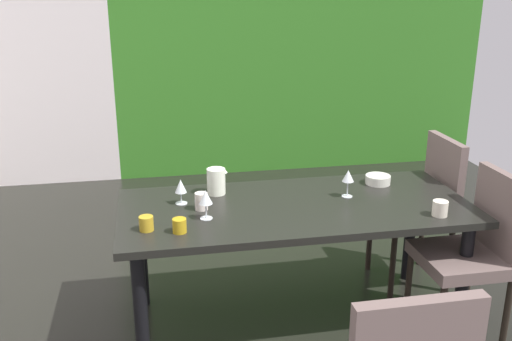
% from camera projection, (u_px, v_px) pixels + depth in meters
% --- Properties ---
extents(ground_plane, '(5.96, 5.87, 0.02)m').
position_uv_depth(ground_plane, '(247.00, 334.00, 3.23)').
color(ground_plane, black).
extents(garden_window_panel, '(3.77, 0.10, 2.78)m').
position_uv_depth(garden_window_panel, '(304.00, 34.00, 5.67)').
color(garden_window_panel, '#327621').
rests_on(garden_window_panel, ground_plane).
extents(dining_table, '(1.93, 0.85, 0.72)m').
position_uv_depth(dining_table, '(296.00, 218.00, 3.16)').
color(dining_table, black).
rests_on(dining_table, ground_plane).
extents(chair_right_far, '(0.44, 0.44, 0.96)m').
position_uv_depth(chair_right_far, '(424.00, 203.00, 3.64)').
color(chair_right_far, '#695652').
rests_on(chair_right_far, ground_plane).
extents(chair_right_near, '(0.44, 0.44, 0.94)m').
position_uv_depth(chair_right_near, '(475.00, 246.00, 3.08)').
color(chair_right_near, '#695652').
rests_on(chair_right_near, ground_plane).
extents(wine_glass_west, '(0.07, 0.07, 0.16)m').
position_uv_depth(wine_glass_west, '(348.00, 177.00, 3.22)').
color(wine_glass_west, silver).
rests_on(wine_glass_west, dining_table).
extents(wine_glass_near_window, '(0.07, 0.07, 0.16)m').
position_uv_depth(wine_glass_near_window, '(206.00, 198.00, 2.92)').
color(wine_glass_near_window, silver).
rests_on(wine_glass_near_window, dining_table).
extents(wine_glass_right, '(0.07, 0.07, 0.14)m').
position_uv_depth(wine_glass_right, '(181.00, 187.00, 3.12)').
color(wine_glass_right, silver).
rests_on(wine_glass_right, dining_table).
extents(serving_bowl_north, '(0.15, 0.15, 0.05)m').
position_uv_depth(serving_bowl_north, '(378.00, 180.00, 3.45)').
color(serving_bowl_north, silver).
rests_on(serving_bowl_north, dining_table).
extents(cup_front, '(0.07, 0.07, 0.07)m').
position_uv_depth(cup_front, '(146.00, 223.00, 2.80)').
color(cup_front, gold).
rests_on(cup_front, dining_table).
extents(cup_south, '(0.07, 0.07, 0.07)m').
position_uv_depth(cup_south, '(179.00, 226.00, 2.78)').
color(cup_south, gold).
rests_on(cup_south, dining_table).
extents(cup_near_shelf, '(0.07, 0.07, 0.09)m').
position_uv_depth(cup_near_shelf, '(201.00, 201.00, 3.06)').
color(cup_near_shelf, silver).
rests_on(cup_near_shelf, dining_table).
extents(cup_left, '(0.08, 0.08, 0.08)m').
position_uv_depth(cup_left, '(440.00, 208.00, 2.98)').
color(cup_left, silver).
rests_on(cup_left, dining_table).
extents(pitcher_east, '(0.12, 0.11, 0.15)m').
position_uv_depth(pitcher_east, '(216.00, 181.00, 3.28)').
color(pitcher_east, white).
rests_on(pitcher_east, dining_table).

